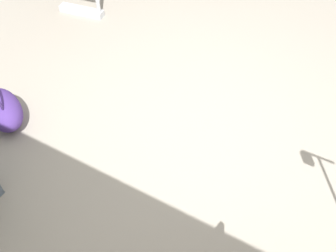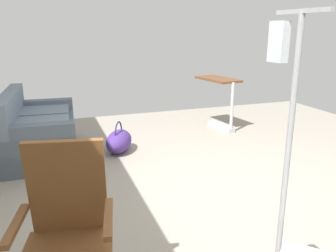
% 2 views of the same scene
% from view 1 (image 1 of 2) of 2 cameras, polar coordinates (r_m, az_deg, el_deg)
% --- Properties ---
extents(ground_plane, '(7.48, 7.48, 0.00)m').
position_cam_1_polar(ground_plane, '(3.37, 4.88, -1.35)').
color(ground_plane, gray).
extents(duffel_bag, '(0.64, 0.55, 0.43)m').
position_cam_1_polar(duffel_bag, '(3.69, -24.61, 2.39)').
color(duffel_bag, '#472D7A').
rests_on(duffel_bag, ground).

